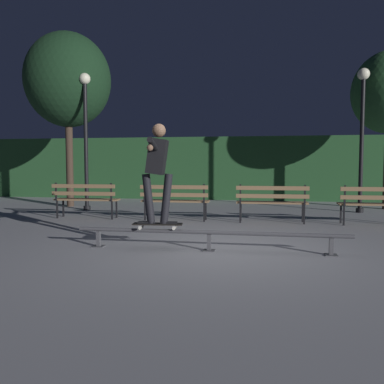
{
  "coord_description": "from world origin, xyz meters",
  "views": [
    {
      "loc": [
        0.82,
        -6.33,
        1.35
      ],
      "look_at": [
        -0.41,
        0.61,
        0.85
      ],
      "focal_mm": 38.04,
      "sensor_mm": 36.0,
      "label": 1
    }
  ],
  "objects_px": {
    "park_bench_rightmost": "(378,201)",
    "tree_far_left": "(68,81)",
    "park_bench_leftmost": "(85,197)",
    "park_bench_left_center": "(175,198)",
    "skateboard": "(158,224)",
    "skateboarder": "(157,165)",
    "lamp_post_left": "(86,124)",
    "park_bench_right_center": "(272,199)",
    "lamp_post_right": "(362,121)",
    "grind_rail": "(209,235)"
  },
  "relations": [
    {
      "from": "park_bench_rightmost",
      "to": "tree_far_left",
      "type": "distance_m",
      "value": 9.42
    },
    {
      "from": "park_bench_leftmost",
      "to": "park_bench_left_center",
      "type": "height_order",
      "value": "same"
    },
    {
      "from": "skateboard",
      "to": "tree_far_left",
      "type": "height_order",
      "value": "tree_far_left"
    },
    {
      "from": "tree_far_left",
      "to": "park_bench_leftmost",
      "type": "bearing_deg",
      "value": -56.67
    },
    {
      "from": "skateboarder",
      "to": "lamp_post_left",
      "type": "xyz_separation_m",
      "value": [
        -3.39,
        4.84,
        1.15
      ]
    },
    {
      "from": "park_bench_rightmost",
      "to": "skateboard",
      "type": "bearing_deg",
      "value": -142.26
    },
    {
      "from": "park_bench_right_center",
      "to": "lamp_post_right",
      "type": "distance_m",
      "value": 3.95
    },
    {
      "from": "lamp_post_right",
      "to": "park_bench_right_center",
      "type": "bearing_deg",
      "value": -134.79
    },
    {
      "from": "park_bench_leftmost",
      "to": "park_bench_rightmost",
      "type": "xyz_separation_m",
      "value": [
        6.72,
        0.0,
        0.0
      ]
    },
    {
      "from": "grind_rail",
      "to": "skateboard",
      "type": "distance_m",
      "value": 0.83
    },
    {
      "from": "park_bench_rightmost",
      "to": "tree_far_left",
      "type": "height_order",
      "value": "tree_far_left"
    },
    {
      "from": "lamp_post_left",
      "to": "park_bench_left_center",
      "type": "bearing_deg",
      "value": -29.69
    },
    {
      "from": "park_bench_left_center",
      "to": "tree_far_left",
      "type": "relative_size",
      "value": 0.3
    },
    {
      "from": "park_bench_leftmost",
      "to": "lamp_post_right",
      "type": "xyz_separation_m",
      "value": [
        6.9,
        2.44,
        1.94
      ]
    },
    {
      "from": "tree_far_left",
      "to": "lamp_post_left",
      "type": "relative_size",
      "value": 1.37
    },
    {
      "from": "skateboard",
      "to": "lamp_post_left",
      "type": "height_order",
      "value": "lamp_post_left"
    },
    {
      "from": "park_bench_leftmost",
      "to": "tree_far_left",
      "type": "distance_m",
      "value": 4.57
    },
    {
      "from": "park_bench_left_center",
      "to": "lamp_post_right",
      "type": "distance_m",
      "value": 5.61
    },
    {
      "from": "skateboarder",
      "to": "tree_far_left",
      "type": "xyz_separation_m",
      "value": [
        -4.36,
        5.73,
        2.57
      ]
    },
    {
      "from": "lamp_post_left",
      "to": "grind_rail",
      "type": "bearing_deg",
      "value": -49.0
    },
    {
      "from": "skateboard",
      "to": "skateboarder",
      "type": "height_order",
      "value": "skateboarder"
    },
    {
      "from": "park_bench_right_center",
      "to": "lamp_post_left",
      "type": "height_order",
      "value": "lamp_post_left"
    },
    {
      "from": "tree_far_left",
      "to": "skateboarder",
      "type": "bearing_deg",
      "value": -52.75
    },
    {
      "from": "park_bench_rightmost",
      "to": "tree_far_left",
      "type": "bearing_deg",
      "value": 162.93
    },
    {
      "from": "park_bench_leftmost",
      "to": "lamp_post_left",
      "type": "height_order",
      "value": "lamp_post_left"
    },
    {
      "from": "park_bench_left_center",
      "to": "lamp_post_left",
      "type": "relative_size",
      "value": 0.41
    },
    {
      "from": "grind_rail",
      "to": "park_bench_rightmost",
      "type": "xyz_separation_m",
      "value": [
        3.25,
        3.14,
        0.29
      ]
    },
    {
      "from": "grind_rail",
      "to": "park_bench_left_center",
      "type": "relative_size",
      "value": 2.64
    },
    {
      "from": "skateboarder",
      "to": "park_bench_right_center",
      "type": "bearing_deg",
      "value": 59.92
    },
    {
      "from": "park_bench_right_center",
      "to": "park_bench_leftmost",
      "type": "bearing_deg",
      "value": 180.0
    },
    {
      "from": "grind_rail",
      "to": "skateboarder",
      "type": "xyz_separation_m",
      "value": [
        -0.81,
        0.0,
        1.08
      ]
    },
    {
      "from": "skateboard",
      "to": "park_bench_rightmost",
      "type": "relative_size",
      "value": 0.5
    },
    {
      "from": "park_bench_rightmost",
      "to": "lamp_post_left",
      "type": "relative_size",
      "value": 0.41
    },
    {
      "from": "tree_far_left",
      "to": "lamp_post_right",
      "type": "relative_size",
      "value": 1.37
    },
    {
      "from": "grind_rail",
      "to": "skateboard",
      "type": "xyz_separation_m",
      "value": [
        -0.82,
        0.0,
        0.14
      ]
    },
    {
      "from": "skateboard",
      "to": "lamp_post_right",
      "type": "relative_size",
      "value": 0.2
    },
    {
      "from": "skateboard",
      "to": "lamp_post_right",
      "type": "distance_m",
      "value": 7.32
    },
    {
      "from": "grind_rail",
      "to": "lamp_post_left",
      "type": "bearing_deg",
      "value": 131.0
    },
    {
      "from": "park_bench_leftmost",
      "to": "park_bench_rightmost",
      "type": "distance_m",
      "value": 6.72
    },
    {
      "from": "grind_rail",
      "to": "park_bench_right_center",
      "type": "bearing_deg",
      "value": 72.25
    },
    {
      "from": "skateboard",
      "to": "lamp_post_left",
      "type": "bearing_deg",
      "value": 125.01
    },
    {
      "from": "park_bench_rightmost",
      "to": "park_bench_leftmost",
      "type": "bearing_deg",
      "value": 180.0
    },
    {
      "from": "skateboarder",
      "to": "park_bench_rightmost",
      "type": "bearing_deg",
      "value": 37.75
    },
    {
      "from": "skateboarder",
      "to": "lamp_post_left",
      "type": "relative_size",
      "value": 0.4
    },
    {
      "from": "park_bench_left_center",
      "to": "park_bench_right_center",
      "type": "height_order",
      "value": "same"
    },
    {
      "from": "grind_rail",
      "to": "park_bench_leftmost",
      "type": "xyz_separation_m",
      "value": [
        -3.47,
        3.14,
        0.29
      ]
    },
    {
      "from": "skateboard",
      "to": "skateboarder",
      "type": "relative_size",
      "value": 0.51
    },
    {
      "from": "park_bench_rightmost",
      "to": "park_bench_left_center",
      "type": "bearing_deg",
      "value": 180.0
    },
    {
      "from": "park_bench_rightmost",
      "to": "lamp_post_left",
      "type": "distance_m",
      "value": 7.89
    },
    {
      "from": "lamp_post_right",
      "to": "park_bench_left_center",
      "type": "bearing_deg",
      "value": -152.38
    }
  ]
}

